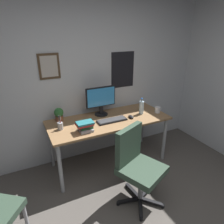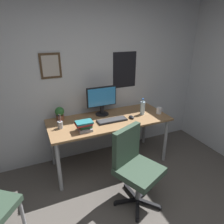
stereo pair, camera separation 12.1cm
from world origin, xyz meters
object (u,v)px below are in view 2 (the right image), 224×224
pen_cup (60,124)px  coffee_mug_near (159,111)px  monitor (102,100)px  water_bottle (143,108)px  book_stack_left (85,126)px  keyboard (112,120)px  computer_mouse (131,117)px  potted_plant (60,113)px  office_chair (134,163)px

pen_cup → coffee_mug_near: bearing=-4.2°
monitor → water_bottle: (0.57, -0.24, -0.13)m
pen_cup → book_stack_left: size_ratio=0.92×
keyboard → computer_mouse: 0.30m
keyboard → book_stack_left: 0.45m
monitor → coffee_mug_near: size_ratio=3.94×
potted_plant → pen_cup: (-0.05, -0.27, -0.05)m
computer_mouse → office_chair: bearing=-115.7°
monitor → keyboard: monitor is taller
potted_plant → keyboard: bearing=-26.8°
keyboard → book_stack_left: size_ratio=1.97×
water_bottle → monitor: bearing=157.0°
keyboard → computer_mouse: size_ratio=3.91×
monitor → potted_plant: monitor is taller
potted_plant → book_stack_left: size_ratio=0.89×
keyboard → computer_mouse: (0.30, -0.03, 0.01)m
monitor → potted_plant: size_ratio=2.36×
keyboard → water_bottle: water_bottle is taller
keyboard → pen_cup: size_ratio=2.15×
office_chair → water_bottle: size_ratio=3.76×
pen_cup → potted_plant: bearing=79.9°
office_chair → water_bottle: bearing=53.7°
office_chair → monitor: 1.11m
coffee_mug_near → keyboard: bearing=177.1°
office_chair → potted_plant: size_ratio=4.87×
computer_mouse → coffee_mug_near: bearing=-1.5°
coffee_mug_near → office_chair: bearing=-139.9°
pen_cup → water_bottle: bearing=-1.4°
keyboard → water_bottle: bearing=4.4°
office_chair → pen_cup: bearing=130.5°
computer_mouse → coffee_mug_near: 0.48m
office_chair → coffee_mug_near: bearing=40.1°
water_bottle → pen_cup: (-1.24, 0.03, -0.05)m
book_stack_left → monitor: bearing=45.5°
coffee_mug_near → book_stack_left: book_stack_left is taller
office_chair → pen_cup: 1.08m
water_bottle → computer_mouse: bearing=-163.2°
computer_mouse → monitor: bearing=138.0°
monitor → keyboard: (0.04, -0.28, -0.23)m
office_chair → keyboard: office_chair is taller
water_bottle → book_stack_left: (-0.96, -0.16, -0.04)m
water_bottle → coffee_mug_near: 0.27m
pen_cup → computer_mouse: bearing=-5.5°
water_bottle → potted_plant: size_ratio=1.29×
monitor → pen_cup: size_ratio=2.30×
computer_mouse → book_stack_left: bearing=-173.1°
office_chair → monitor: size_ratio=2.07×
coffee_mug_near → pen_cup: size_ratio=0.58×
book_stack_left → potted_plant: bearing=117.2°
coffee_mug_near → potted_plant: potted_plant is taller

